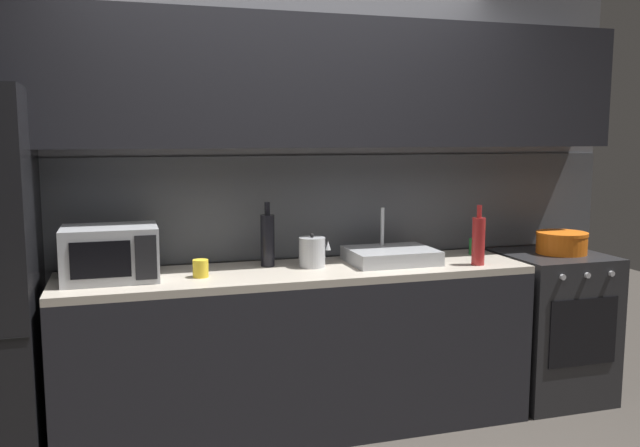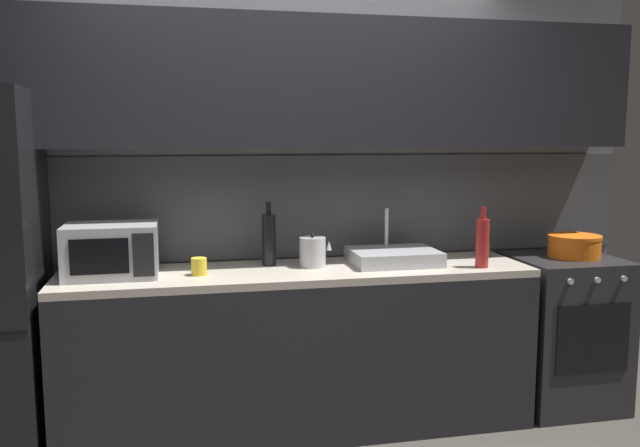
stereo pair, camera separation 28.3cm
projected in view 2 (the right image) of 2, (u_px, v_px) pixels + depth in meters
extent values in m
cube|color=slate|center=(286.00, 198.00, 3.90)|extent=(4.28, 0.10, 2.50)
cube|color=#4C4F54|center=(288.00, 207.00, 3.86)|extent=(4.28, 0.01, 0.60)
cube|color=black|center=(292.00, 83.00, 3.60)|extent=(3.93, 0.34, 0.70)
cube|color=black|center=(299.00, 353.00, 3.63)|extent=(2.54, 0.60, 0.86)
cube|color=#B2A899|center=(299.00, 272.00, 3.57)|extent=(2.54, 0.60, 0.04)
cube|color=#232326|center=(562.00, 331.00, 3.96)|extent=(0.60, 0.60, 0.90)
cube|color=black|center=(593.00, 339.00, 3.66)|extent=(0.45, 0.01, 0.40)
cylinder|color=#B2B2B7|center=(571.00, 281.00, 3.57)|extent=(0.03, 0.02, 0.03)
cylinder|color=#B2B2B7|center=(598.00, 280.00, 3.61)|extent=(0.03, 0.02, 0.03)
cylinder|color=#B2B2B7|center=(624.00, 279.00, 3.64)|extent=(0.03, 0.02, 0.03)
cube|color=#A8AAAF|center=(112.00, 250.00, 3.36)|extent=(0.46, 0.34, 0.27)
cube|color=black|center=(99.00, 257.00, 3.19)|extent=(0.28, 0.01, 0.18)
cube|color=black|center=(143.00, 255.00, 3.23)|extent=(0.10, 0.01, 0.22)
cube|color=#ADAFB5|center=(393.00, 257.00, 3.70)|extent=(0.48, 0.38, 0.08)
cylinder|color=silver|center=(387.00, 227.00, 3.81)|extent=(0.02, 0.02, 0.22)
cylinder|color=#B7BABF|center=(313.00, 252.00, 3.61)|extent=(0.14, 0.14, 0.16)
sphere|color=black|center=(313.00, 235.00, 3.60)|extent=(0.02, 0.02, 0.02)
cone|color=#B7BABF|center=(329.00, 246.00, 3.63)|extent=(0.03, 0.03, 0.05)
cylinder|color=black|center=(269.00, 240.00, 3.64)|extent=(0.08, 0.08, 0.29)
cylinder|color=black|center=(268.00, 208.00, 3.62)|extent=(0.03, 0.03, 0.07)
cylinder|color=#A82323|center=(482.00, 243.00, 3.59)|extent=(0.07, 0.07, 0.27)
cylinder|color=#A82323|center=(483.00, 213.00, 3.57)|extent=(0.03, 0.03, 0.07)
cylinder|color=#1E6B2D|center=(483.00, 249.00, 3.91)|extent=(0.08, 0.08, 0.10)
cylinder|color=gold|center=(199.00, 267.00, 3.40)|extent=(0.08, 0.08, 0.09)
cylinder|color=orange|center=(574.00, 248.00, 3.90)|extent=(0.30, 0.30, 0.11)
cylinder|color=orange|center=(575.00, 237.00, 3.90)|extent=(0.31, 0.31, 0.02)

